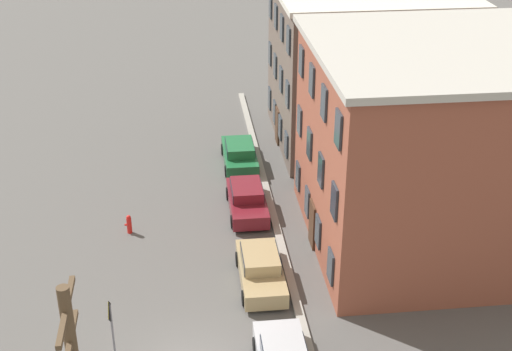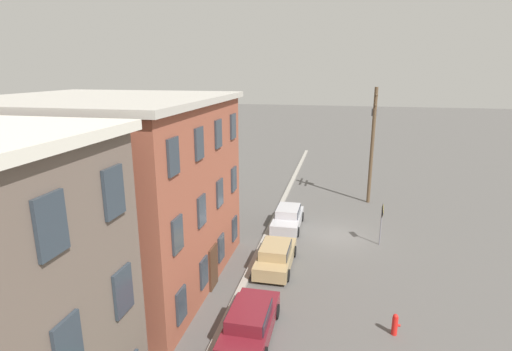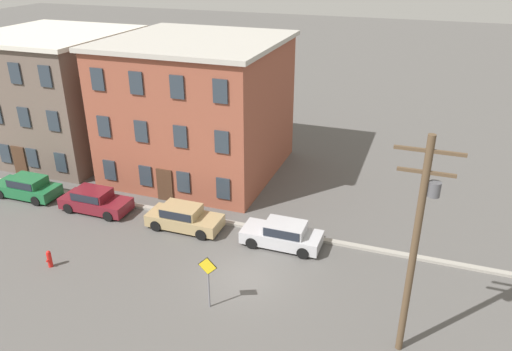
{
  "view_description": "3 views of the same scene",
  "coord_description": "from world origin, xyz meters",
  "px_view_note": "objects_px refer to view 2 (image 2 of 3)",
  "views": [
    {
      "loc": [
        20.14,
        0.16,
        18.21
      ],
      "look_at": [
        -0.73,
        2.51,
        7.47
      ],
      "focal_mm": 50.0,
      "sensor_mm": 36.0,
      "label": 1
    },
    {
      "loc": [
        -25.23,
        -0.03,
        10.76
      ],
      "look_at": [
        -0.92,
        5.24,
        4.12
      ],
      "focal_mm": 28.0,
      "sensor_mm": 36.0,
      "label": 2
    },
    {
      "loc": [
        7.39,
        -19.3,
        15.25
      ],
      "look_at": [
        -1.17,
        4.74,
        3.36
      ],
      "focal_mm": 35.0,
      "sensor_mm": 36.0,
      "label": 3
    }
  ],
  "objects_px": {
    "fire_hydrant": "(395,324)",
    "car_maroon": "(250,321)",
    "utility_pole": "(373,140)",
    "car_tan": "(276,255)",
    "caution_sign": "(382,217)",
    "car_silver": "(288,217)"
  },
  "relations": [
    {
      "from": "fire_hydrant",
      "to": "car_maroon",
      "type": "bearing_deg",
      "value": 103.85
    },
    {
      "from": "utility_pole",
      "to": "fire_hydrant",
      "type": "bearing_deg",
      "value": -179.51
    },
    {
      "from": "car_maroon",
      "to": "car_tan",
      "type": "relative_size",
      "value": 1.0
    },
    {
      "from": "car_maroon",
      "to": "caution_sign",
      "type": "distance_m",
      "value": 12.18
    },
    {
      "from": "utility_pole",
      "to": "car_maroon",
      "type": "bearing_deg",
      "value": 163.29
    },
    {
      "from": "car_maroon",
      "to": "car_silver",
      "type": "relative_size",
      "value": 1.0
    },
    {
      "from": "car_tan",
      "to": "car_silver",
      "type": "distance_m",
      "value": 6.03
    },
    {
      "from": "car_silver",
      "to": "utility_pole",
      "type": "relative_size",
      "value": 0.47
    },
    {
      "from": "car_tan",
      "to": "car_silver",
      "type": "bearing_deg",
      "value": 1.35
    },
    {
      "from": "car_silver",
      "to": "caution_sign",
      "type": "relative_size",
      "value": 1.61
    },
    {
      "from": "car_maroon",
      "to": "utility_pole",
      "type": "relative_size",
      "value": 0.47
    },
    {
      "from": "car_tan",
      "to": "fire_hydrant",
      "type": "relative_size",
      "value": 4.58
    },
    {
      "from": "car_silver",
      "to": "fire_hydrant",
      "type": "distance_m",
      "value": 12.33
    },
    {
      "from": "utility_pole",
      "to": "fire_hydrant",
      "type": "distance_m",
      "value": 18.26
    },
    {
      "from": "car_tan",
      "to": "caution_sign",
      "type": "xyz_separation_m",
      "value": [
        4.35,
        -5.96,
        1.08
      ]
    },
    {
      "from": "car_maroon",
      "to": "fire_hydrant",
      "type": "xyz_separation_m",
      "value": [
        1.45,
        -5.87,
        -0.27
      ]
    },
    {
      "from": "utility_pole",
      "to": "fire_hydrant",
      "type": "height_order",
      "value": "utility_pole"
    },
    {
      "from": "car_silver",
      "to": "utility_pole",
      "type": "xyz_separation_m",
      "value": [
        6.84,
        -5.83,
        4.55
      ]
    },
    {
      "from": "car_tan",
      "to": "utility_pole",
      "type": "relative_size",
      "value": 0.47
    },
    {
      "from": "car_maroon",
      "to": "fire_hydrant",
      "type": "bearing_deg",
      "value": -76.15
    },
    {
      "from": "car_silver",
      "to": "caution_sign",
      "type": "xyz_separation_m",
      "value": [
        -1.68,
        -6.1,
        1.08
      ]
    },
    {
      "from": "car_maroon",
      "to": "utility_pole",
      "type": "xyz_separation_m",
      "value": [
        19.06,
        -5.72,
        4.55
      ]
    }
  ]
}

